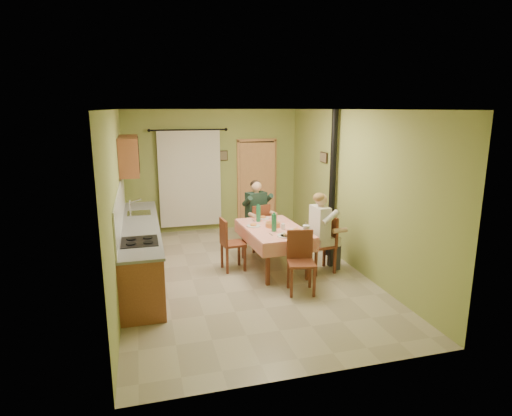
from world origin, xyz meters
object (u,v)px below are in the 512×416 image
object	(u,v)px
chair_right	(321,255)
chair_left	(232,254)
chair_far	(257,236)
chair_near	(301,275)
dining_table	(274,248)
stove_flue	(332,204)
man_right	(321,223)
man_far	(257,207)

from	to	relation	value
chair_right	chair_left	distance (m)	1.57
chair_far	chair_near	bearing A→B (deg)	-101.43
chair_far	chair_left	world-z (taller)	chair_far
chair_near	chair_left	world-z (taller)	chair_near
chair_right	chair_left	world-z (taller)	chair_right
dining_table	chair_left	world-z (taller)	chair_left
dining_table	stove_flue	distance (m)	1.53
dining_table	stove_flue	bearing A→B (deg)	15.47
chair_near	chair_right	xyz separation A→B (m)	(0.66, 0.74, 0.00)
chair_near	man_right	size ratio (longest dim) A/B	0.70
man_right	stove_flue	bearing A→B (deg)	-40.45
dining_table	man_far	xyz separation A→B (m)	(-0.00, 1.11, 0.50)
chair_far	man_far	bearing A→B (deg)	90.00
chair_right	chair_left	bearing A→B (deg)	66.54
dining_table	chair_right	world-z (taller)	chair_right
man_right	stove_flue	size ratio (longest dim) A/B	0.50
chair_left	man_far	size ratio (longest dim) A/B	0.68
chair_right	stove_flue	xyz separation A→B (m)	(0.54, 0.80, 0.73)
chair_far	man_far	size ratio (longest dim) A/B	0.69
man_right	stove_flue	distance (m)	0.98
chair_near	man_right	world-z (taller)	man_right
chair_near	stove_flue	distance (m)	2.09
dining_table	stove_flue	xyz separation A→B (m)	(1.31, 0.44, 0.64)
chair_far	chair_right	bearing A→B (deg)	-76.26
chair_near	chair_left	distance (m)	1.48
man_right	man_far	bearing A→B (deg)	21.72
chair_near	chair_left	size ratio (longest dim) A/B	1.03
man_far	man_right	world-z (taller)	same
chair_near	man_right	xyz separation A→B (m)	(0.65, 0.74, 0.59)
chair_right	stove_flue	world-z (taller)	stove_flue
chair_far	man_right	bearing A→B (deg)	-76.73
man_far	dining_table	bearing A→B (deg)	-103.97
dining_table	man_far	distance (m)	1.22
chair_far	chair_near	size ratio (longest dim) A/B	0.99
chair_far	stove_flue	distance (m)	1.64
man_far	chair_far	bearing A→B (deg)	-90.00
chair_left	stove_flue	bearing A→B (deg)	93.04
chair_far	chair_right	xyz separation A→B (m)	(0.77, -1.45, 0.00)
chair_near	chair_right	bearing A→B (deg)	-120.26
man_far	stove_flue	xyz separation A→B (m)	(1.31, -0.67, 0.15)
chair_right	man_right	world-z (taller)	man_right
chair_far	chair_right	world-z (taller)	chair_right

